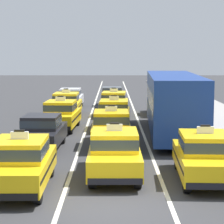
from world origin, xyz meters
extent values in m
plane|color=#353538|center=(0.00, 0.00, 0.00)|extent=(160.00, 160.00, 0.00)
cube|color=silver|center=(-1.60, 20.00, 0.00)|extent=(0.14, 80.00, 0.01)
cube|color=silver|center=(1.60, 20.00, 0.00)|extent=(0.14, 80.00, 0.01)
cylinder|color=black|center=(-3.78, 3.26, 0.32)|extent=(0.25, 0.64, 0.64)
cylinder|color=black|center=(-2.30, 3.28, 0.32)|extent=(0.25, 0.64, 0.64)
cylinder|color=black|center=(-2.27, 0.22, 0.32)|extent=(0.25, 0.64, 0.64)
cube|color=yellow|center=(-3.02, 1.74, 0.67)|extent=(1.85, 4.52, 0.70)
cube|color=black|center=(-3.02, 1.74, 0.72)|extent=(1.87, 4.16, 0.10)
cube|color=yellow|center=(-3.02, 1.59, 1.34)|extent=(1.62, 2.12, 0.64)
cube|color=#2D3842|center=(-3.02, 1.59, 1.34)|extent=(1.64, 2.14, 0.35)
cube|color=white|center=(-3.02, 1.59, 1.78)|extent=(0.56, 0.13, 0.24)
cube|color=black|center=(-3.02, 1.59, 1.93)|extent=(0.32, 0.11, 0.06)
cube|color=black|center=(-3.05, 3.95, 0.42)|extent=(1.71, 0.16, 0.20)
cube|color=black|center=(-3.00, -0.47, 0.42)|extent=(1.71, 0.16, 0.20)
cylinder|color=black|center=(-3.96, 9.54, 0.32)|extent=(0.26, 0.65, 0.64)
cylinder|color=black|center=(-2.51, 9.49, 0.32)|extent=(0.26, 0.65, 0.64)
cylinder|color=black|center=(-4.04, 6.70, 0.32)|extent=(0.26, 0.65, 0.64)
cylinder|color=black|center=(-2.60, 6.66, 0.32)|extent=(0.26, 0.65, 0.64)
cube|color=black|center=(-3.28, 8.10, 0.65)|extent=(1.89, 4.35, 0.66)
cube|color=black|center=(-3.28, 8.00, 1.28)|extent=(1.62, 1.95, 0.60)
cube|color=#2D3842|center=(-3.28, 8.00, 1.28)|extent=(1.64, 1.97, 0.33)
cylinder|color=black|center=(-3.67, 15.30, 0.32)|extent=(0.27, 0.65, 0.64)
cylinder|color=black|center=(-2.20, 15.23, 0.32)|extent=(0.27, 0.65, 0.64)
cylinder|color=black|center=(-3.83, 12.25, 0.32)|extent=(0.27, 0.65, 0.64)
cylinder|color=black|center=(-2.36, 12.17, 0.32)|extent=(0.27, 0.65, 0.64)
cube|color=yellow|center=(-3.02, 13.74, 0.67)|extent=(2.03, 4.59, 0.70)
cube|color=black|center=(-3.02, 13.74, 0.72)|extent=(2.03, 4.23, 0.10)
cube|color=yellow|center=(-3.02, 13.59, 1.34)|extent=(1.71, 2.18, 0.64)
cube|color=#2D3842|center=(-3.02, 13.59, 1.34)|extent=(1.73, 2.20, 0.35)
cube|color=white|center=(-3.02, 13.59, 1.78)|extent=(0.57, 0.15, 0.24)
cube|color=black|center=(-3.02, 13.59, 1.93)|extent=(0.33, 0.13, 0.06)
cube|color=black|center=(-2.90, 15.94, 0.42)|extent=(1.71, 0.23, 0.20)
cube|color=black|center=(-3.13, 11.53, 0.42)|extent=(1.71, 0.23, 0.20)
cylinder|color=black|center=(-3.95, 20.78, 0.32)|extent=(0.25, 0.64, 0.64)
cylinder|color=black|center=(-2.47, 20.75, 0.32)|extent=(0.25, 0.64, 0.64)
cylinder|color=black|center=(-4.00, 17.72, 0.32)|extent=(0.25, 0.64, 0.64)
cylinder|color=black|center=(-2.52, 17.69, 0.32)|extent=(0.25, 0.64, 0.64)
cube|color=yellow|center=(-3.23, 19.23, 0.67)|extent=(1.87, 4.53, 0.70)
cube|color=black|center=(-3.23, 19.23, 0.72)|extent=(1.89, 4.17, 0.10)
cube|color=yellow|center=(-3.24, 19.08, 1.34)|extent=(1.63, 2.13, 0.64)
cube|color=#2D3842|center=(-3.24, 19.08, 1.34)|extent=(1.65, 2.15, 0.35)
cube|color=white|center=(-3.24, 19.08, 1.78)|extent=(0.56, 0.13, 0.24)
cube|color=black|center=(-3.24, 19.08, 1.93)|extent=(0.32, 0.12, 0.06)
cube|color=black|center=(-3.20, 21.44, 0.42)|extent=(1.71, 0.17, 0.20)
cube|color=black|center=(-3.27, 17.02, 0.42)|extent=(1.71, 0.17, 0.20)
cylinder|color=black|center=(-4.08, 25.72, 0.32)|extent=(0.26, 0.65, 0.64)
cylinder|color=black|center=(-2.64, 25.69, 0.32)|extent=(0.26, 0.65, 0.64)
cylinder|color=black|center=(-4.15, 22.88, 0.32)|extent=(0.26, 0.65, 0.64)
cylinder|color=black|center=(-2.71, 22.85, 0.32)|extent=(0.26, 0.65, 0.64)
cube|color=silver|center=(-3.40, 24.29, 0.65)|extent=(1.86, 4.34, 0.66)
cube|color=silver|center=(-3.40, 24.19, 1.28)|extent=(1.60, 1.94, 0.60)
cube|color=#2D3842|center=(-3.40, 24.19, 1.28)|extent=(1.63, 1.96, 0.33)
cylinder|color=black|center=(-0.75, 4.87, 0.32)|extent=(0.24, 0.64, 0.64)
cylinder|color=black|center=(0.72, 4.87, 0.32)|extent=(0.24, 0.64, 0.64)
cylinder|color=black|center=(-0.74, 1.81, 0.32)|extent=(0.24, 0.64, 0.64)
cylinder|color=black|center=(0.73, 1.81, 0.32)|extent=(0.24, 0.64, 0.64)
cube|color=yellow|center=(-0.01, 3.34, 0.67)|extent=(1.82, 4.51, 0.70)
cube|color=black|center=(-0.01, 3.34, 0.72)|extent=(1.84, 4.15, 0.10)
cube|color=yellow|center=(-0.01, 3.19, 1.34)|extent=(1.61, 2.11, 0.64)
cube|color=#2D3842|center=(-0.01, 3.19, 1.34)|extent=(1.63, 2.13, 0.35)
cube|color=white|center=(-0.01, 3.19, 1.78)|extent=(0.56, 0.12, 0.24)
cube|color=black|center=(-0.01, 3.19, 1.93)|extent=(0.32, 0.11, 0.06)
cube|color=black|center=(-0.02, 5.55, 0.42)|extent=(1.71, 0.15, 0.20)
cube|color=black|center=(0.00, 1.13, 0.42)|extent=(1.71, 0.15, 0.20)
cylinder|color=black|center=(-0.88, 10.49, 0.32)|extent=(0.24, 0.64, 0.64)
cylinder|color=black|center=(0.60, 10.50, 0.32)|extent=(0.24, 0.64, 0.64)
cylinder|color=black|center=(-0.86, 7.43, 0.32)|extent=(0.24, 0.64, 0.64)
cylinder|color=black|center=(0.61, 7.44, 0.32)|extent=(0.24, 0.64, 0.64)
cube|color=yellow|center=(-0.13, 8.97, 0.67)|extent=(1.83, 4.51, 0.70)
cube|color=black|center=(-0.13, 8.97, 0.72)|extent=(1.84, 4.15, 0.10)
cube|color=yellow|center=(-0.13, 8.82, 1.34)|extent=(1.61, 2.11, 0.64)
cube|color=#2D3842|center=(-0.13, 8.82, 1.34)|extent=(1.63, 2.13, 0.35)
cube|color=white|center=(-0.13, 8.82, 1.78)|extent=(0.56, 0.12, 0.24)
cube|color=black|center=(-0.13, 8.82, 1.93)|extent=(0.32, 0.11, 0.06)
cube|color=black|center=(-0.15, 11.18, 0.42)|extent=(1.71, 0.15, 0.20)
cube|color=black|center=(-0.12, 6.76, 0.42)|extent=(1.71, 0.15, 0.20)
cylinder|color=black|center=(-0.66, 15.73, 0.32)|extent=(0.26, 0.65, 0.64)
cylinder|color=black|center=(0.82, 15.67, 0.32)|extent=(0.26, 0.65, 0.64)
cylinder|color=black|center=(-0.77, 12.67, 0.32)|extent=(0.26, 0.65, 0.64)
cylinder|color=black|center=(0.70, 12.61, 0.32)|extent=(0.26, 0.65, 0.64)
cube|color=yellow|center=(0.02, 14.17, 0.67)|extent=(1.96, 4.56, 0.70)
cube|color=black|center=(0.02, 14.17, 0.72)|extent=(1.97, 4.20, 0.10)
cube|color=yellow|center=(0.02, 14.02, 1.34)|extent=(1.68, 2.16, 0.64)
cube|color=#2D3842|center=(0.02, 14.02, 1.34)|extent=(1.70, 2.18, 0.35)
cube|color=white|center=(0.02, 14.02, 1.78)|extent=(0.56, 0.14, 0.24)
cube|color=black|center=(0.02, 14.02, 1.93)|extent=(0.32, 0.12, 0.06)
cube|color=black|center=(0.10, 16.38, 0.42)|extent=(1.71, 0.20, 0.20)
cube|color=black|center=(-0.06, 11.96, 0.42)|extent=(1.71, 0.20, 0.20)
cylinder|color=black|center=(-0.61, 21.58, 0.32)|extent=(0.28, 0.65, 0.64)
cylinder|color=black|center=(0.87, 21.49, 0.32)|extent=(0.28, 0.65, 0.64)
cylinder|color=black|center=(-0.78, 18.52, 0.32)|extent=(0.28, 0.65, 0.64)
cylinder|color=black|center=(0.69, 18.44, 0.32)|extent=(0.28, 0.65, 0.64)
cube|color=yellow|center=(0.04, 20.01, 0.67)|extent=(2.05, 4.59, 0.70)
cube|color=black|center=(0.04, 20.01, 0.72)|extent=(2.05, 4.24, 0.10)
cube|color=yellow|center=(0.04, 19.86, 1.34)|extent=(1.72, 2.19, 0.64)
cube|color=#2D3842|center=(0.04, 19.86, 1.34)|extent=(1.74, 2.21, 0.35)
cube|color=white|center=(0.04, 19.86, 1.78)|extent=(0.57, 0.15, 0.24)
cube|color=black|center=(0.04, 19.86, 1.93)|extent=(0.33, 0.13, 0.06)
cube|color=black|center=(0.17, 22.21, 0.42)|extent=(1.72, 0.24, 0.20)
cube|color=black|center=(-0.08, 17.80, 0.42)|extent=(1.72, 0.24, 0.20)
cylinder|color=black|center=(-0.83, 27.26, 0.32)|extent=(0.25, 0.64, 0.64)
cylinder|color=black|center=(0.61, 27.27, 0.32)|extent=(0.25, 0.64, 0.64)
cylinder|color=black|center=(-0.81, 24.42, 0.32)|extent=(0.25, 0.64, 0.64)
cylinder|color=black|center=(0.63, 24.43, 0.32)|extent=(0.25, 0.64, 0.64)
cube|color=#4C5156|center=(-0.10, 25.85, 0.65)|extent=(1.79, 4.31, 0.66)
cube|color=#4C5156|center=(-0.10, 25.75, 1.28)|extent=(1.57, 1.91, 0.60)
cube|color=#2D3842|center=(-0.10, 25.75, 1.28)|extent=(1.60, 1.93, 0.33)
cylinder|color=black|center=(2.40, 4.36, 0.32)|extent=(0.27, 0.65, 0.64)
cylinder|color=black|center=(3.88, 4.29, 0.32)|extent=(0.27, 0.65, 0.64)
cylinder|color=black|center=(2.26, 1.30, 0.32)|extent=(0.27, 0.65, 0.64)
cube|color=yellow|center=(3.07, 2.79, 0.67)|extent=(2.01, 4.58, 0.70)
cube|color=black|center=(3.07, 2.79, 0.72)|extent=(2.01, 4.22, 0.10)
cube|color=yellow|center=(3.06, 2.64, 1.34)|extent=(1.70, 2.17, 0.64)
cube|color=#2D3842|center=(3.06, 2.64, 1.34)|extent=(1.72, 2.19, 0.35)
cube|color=white|center=(3.06, 2.64, 1.78)|extent=(0.57, 0.15, 0.24)
cube|color=black|center=(3.06, 2.64, 1.93)|extent=(0.32, 0.12, 0.06)
cube|color=black|center=(3.17, 5.00, 0.42)|extent=(1.71, 0.22, 0.20)
cube|color=black|center=(2.96, 0.58, 0.42)|extent=(1.71, 0.22, 0.20)
cylinder|color=black|center=(2.34, 15.45, 0.32)|extent=(0.27, 0.65, 0.64)
cylinder|color=black|center=(4.33, 15.35, 0.32)|extent=(0.27, 0.65, 0.64)
cylinder|color=black|center=(2.01, 8.74, 0.32)|extent=(0.27, 0.65, 0.64)
cylinder|color=black|center=(4.01, 8.64, 0.32)|extent=(0.27, 0.65, 0.64)
cube|color=navy|center=(3.17, 12.04, 1.77)|extent=(3.04, 11.31, 2.90)
cube|color=#2D3842|center=(3.17, 12.04, 2.02)|extent=(3.04, 10.86, 0.84)
cube|color=black|center=(3.44, 17.59, 2.97)|extent=(2.13, 0.18, 0.36)
cylinder|color=black|center=(2.70, 22.05, 0.32)|extent=(0.28, 0.65, 0.64)
cylinder|color=black|center=(4.14, 21.97, 0.32)|extent=(0.28, 0.65, 0.64)
cylinder|color=black|center=(2.54, 19.21, 0.32)|extent=(0.28, 0.65, 0.64)
cylinder|color=black|center=(3.98, 19.13, 0.32)|extent=(0.28, 0.65, 0.64)
cube|color=silver|center=(3.34, 20.59, 0.65)|extent=(2.00, 4.39, 0.66)
cube|color=silver|center=(3.34, 20.49, 1.28)|extent=(1.66, 1.98, 0.60)
cube|color=#2D3842|center=(3.34, 20.49, 1.28)|extent=(1.68, 2.01, 0.33)
camera|label=1|loc=(-0.10, -13.21, 4.37)|focal=76.19mm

